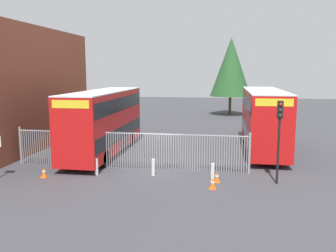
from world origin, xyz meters
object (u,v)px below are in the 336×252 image
traffic_cone_by_gate (217,177)px  traffic_cone_mid_forecourt (213,183)px  bollard_near_right (213,172)px  traffic_cone_near_kerb (44,172)px  double_decker_bus_behind_fence_left (263,118)px  double_decker_bus_near_gate (104,120)px  traffic_light_kerbside (279,127)px  bollard_near_left (96,167)px  bollard_center_front (153,167)px

traffic_cone_by_gate → traffic_cone_mid_forecourt: (-0.19, -1.10, 0.00)m
traffic_cone_mid_forecourt → bollard_near_right: bearing=92.1°
traffic_cone_by_gate → traffic_cone_mid_forecourt: same height
traffic_cone_mid_forecourt → traffic_cone_near_kerb: same height
bollard_near_right → double_decker_bus_behind_fence_left: bearing=67.2°
double_decker_bus_near_gate → traffic_cone_mid_forecourt: double_decker_bus_near_gate is taller
double_decker_bus_behind_fence_left → traffic_cone_mid_forecourt: 10.09m
double_decker_bus_near_gate → double_decker_bus_behind_fence_left: size_ratio=1.00×
double_decker_bus_behind_fence_left → traffic_light_kerbside: bearing=-90.2°
double_decker_bus_near_gate → traffic_cone_by_gate: double_decker_bus_near_gate is taller
double_decker_bus_near_gate → traffic_cone_near_kerb: double_decker_bus_near_gate is taller
bollard_near_left → traffic_cone_near_kerb: bearing=-160.8°
double_decker_bus_near_gate → traffic_cone_by_gate: size_ratio=18.32×
bollard_near_left → bollard_near_right: 6.47m
double_decker_bus_behind_fence_left → bollard_center_front: 10.19m
bollard_near_right → traffic_light_kerbside: traffic_light_kerbside is taller
traffic_cone_near_kerb → traffic_cone_by_gate: bearing=3.7°
double_decker_bus_behind_fence_left → traffic_cone_near_kerb: (-12.48, -8.79, -2.13)m
bollard_near_right → traffic_light_kerbside: 4.15m
double_decker_bus_behind_fence_left → traffic_cone_near_kerb: 15.41m
bollard_near_left → traffic_cone_mid_forecourt: 6.68m
double_decker_bus_behind_fence_left → traffic_light_kerbside: 7.95m
double_decker_bus_behind_fence_left → traffic_cone_mid_forecourt: bearing=-109.5°
bollard_near_left → traffic_cone_near_kerb: bollard_near_left is taller
bollard_near_right → traffic_cone_by_gate: 0.39m
double_decker_bus_behind_fence_left → bollard_near_right: 8.83m
double_decker_bus_near_gate → double_decker_bus_behind_fence_left: (11.03, 2.85, 0.00)m
bollard_near_left → bollard_near_right: (6.47, -0.07, 0.00)m
traffic_cone_by_gate → traffic_cone_near_kerb: same height
double_decker_bus_behind_fence_left → bollard_near_left: 12.73m
traffic_cone_near_kerb → traffic_cone_mid_forecourt: bearing=-3.1°
double_decker_bus_behind_fence_left → traffic_cone_by_gate: double_decker_bus_behind_fence_left is taller
traffic_cone_near_kerb → bollard_near_left: bearing=19.2°
traffic_cone_by_gate → double_decker_bus_behind_fence_left: bearing=69.2°
double_decker_bus_near_gate → double_decker_bus_behind_fence_left: bearing=14.5°
bollard_near_left → bollard_center_front: bearing=6.8°
bollard_near_left → traffic_light_kerbside: size_ratio=0.22×
double_decker_bus_behind_fence_left → traffic_cone_mid_forecourt: (-3.29, -9.29, -2.13)m
traffic_cone_by_gate → bollard_center_front: bearing=168.7°
traffic_cone_near_kerb → traffic_light_kerbside: 12.76m
bollard_near_right → traffic_cone_mid_forecourt: size_ratio=1.61×
double_decker_bus_behind_fence_left → traffic_cone_by_gate: (-3.11, -8.19, -2.13)m
double_decker_bus_near_gate → bollard_near_right: (7.69, -5.09, -1.95)m
double_decker_bus_near_gate → bollard_center_front: bearing=-46.5°
double_decker_bus_behind_fence_left → traffic_cone_mid_forecourt: double_decker_bus_behind_fence_left is taller
bollard_near_right → traffic_cone_near_kerb: bearing=-174.7°
traffic_cone_mid_forecourt → bollard_center_front: bearing=151.6°
traffic_cone_mid_forecourt → double_decker_bus_near_gate: bearing=140.2°
traffic_cone_by_gate → double_decker_bus_near_gate: bearing=146.0°
double_decker_bus_behind_fence_left → bollard_near_right: (-3.34, -7.94, -1.95)m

